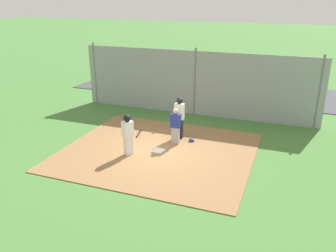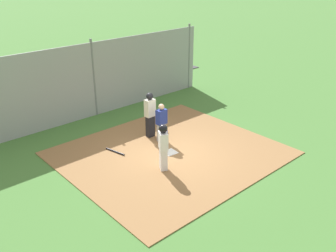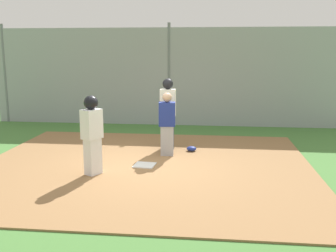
{
  "view_description": "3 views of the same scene",
  "coord_description": "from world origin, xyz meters",
  "px_view_note": "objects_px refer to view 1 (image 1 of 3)",
  "views": [
    {
      "loc": [
        -4.67,
        11.3,
        5.67
      ],
      "look_at": [
        -0.08,
        -0.86,
        0.76
      ],
      "focal_mm": 36.98,
      "sensor_mm": 36.0,
      "label": 1
    },
    {
      "loc": [
        7.95,
        8.76,
        6.39
      ],
      "look_at": [
        -0.04,
        -0.16,
        1.0
      ],
      "focal_mm": 40.23,
      "sensor_mm": 36.0,
      "label": 2
    },
    {
      "loc": [
        -1.42,
        8.1,
        2.52
      ],
      "look_at": [
        -0.41,
        -0.95,
        0.73
      ],
      "focal_mm": 42.05,
      "sensor_mm": 36.0,
      "label": 3
    }
  ],
  "objects_px": {
    "parked_car_green": "(173,78)",
    "umpire": "(179,117)",
    "catcher": "(176,126)",
    "parked_car_red": "(210,82)",
    "catcher_mask": "(192,140)",
    "baseball_bat": "(139,133)",
    "runner": "(128,132)",
    "home_plate": "(158,150)"
  },
  "relations": [
    {
      "from": "parked_car_red",
      "to": "parked_car_green",
      "type": "distance_m",
      "value": 2.49
    },
    {
      "from": "catcher_mask",
      "to": "parked_car_green",
      "type": "distance_m",
      "value": 9.23
    },
    {
      "from": "parked_car_green",
      "to": "umpire",
      "type": "bearing_deg",
      "value": 110.98
    },
    {
      "from": "catcher",
      "to": "umpire",
      "type": "bearing_deg",
      "value": -179.61
    },
    {
      "from": "umpire",
      "to": "runner",
      "type": "relative_size",
      "value": 1.11
    },
    {
      "from": "parked_car_green",
      "to": "parked_car_red",
      "type": "bearing_deg",
      "value": 175.69
    },
    {
      "from": "catcher_mask",
      "to": "parked_car_green",
      "type": "relative_size",
      "value": 0.06
    },
    {
      "from": "runner",
      "to": "catcher_mask",
      "type": "relative_size",
      "value": 6.65
    },
    {
      "from": "runner",
      "to": "home_plate",
      "type": "bearing_deg",
      "value": 66.23
    },
    {
      "from": "umpire",
      "to": "parked_car_red",
      "type": "bearing_deg",
      "value": -176.26
    },
    {
      "from": "home_plate",
      "to": "catcher_mask",
      "type": "relative_size",
      "value": 1.83
    },
    {
      "from": "runner",
      "to": "parked_car_red",
      "type": "distance_m",
      "value": 10.27
    },
    {
      "from": "home_plate",
      "to": "catcher_mask",
      "type": "height_order",
      "value": "catcher_mask"
    },
    {
      "from": "parked_car_red",
      "to": "parked_car_green",
      "type": "xyz_separation_m",
      "value": [
        2.48,
        -0.17,
        0.0
      ]
    },
    {
      "from": "baseball_bat",
      "to": "catcher_mask",
      "type": "distance_m",
      "value": 2.4
    },
    {
      "from": "baseball_bat",
      "to": "parked_car_red",
      "type": "height_order",
      "value": "parked_car_red"
    },
    {
      "from": "catcher_mask",
      "to": "parked_car_green",
      "type": "bearing_deg",
      "value": -65.45
    },
    {
      "from": "home_plate",
      "to": "umpire",
      "type": "bearing_deg",
      "value": -102.6
    },
    {
      "from": "parked_car_red",
      "to": "runner",
      "type": "bearing_deg",
      "value": -100.7
    },
    {
      "from": "runner",
      "to": "parked_car_red",
      "type": "xyz_separation_m",
      "value": [
        -0.53,
        -10.25,
        -0.32
      ]
    },
    {
      "from": "parked_car_red",
      "to": "home_plate",
      "type": "bearing_deg",
      "value": -95.36
    },
    {
      "from": "parked_car_green",
      "to": "catcher",
      "type": "bearing_deg",
      "value": 109.92
    },
    {
      "from": "umpire",
      "to": "catcher_mask",
      "type": "relative_size",
      "value": 7.39
    },
    {
      "from": "catcher",
      "to": "catcher_mask",
      "type": "bearing_deg",
      "value": 123.32
    },
    {
      "from": "parked_car_red",
      "to": "parked_car_green",
      "type": "relative_size",
      "value": 1.04
    },
    {
      "from": "runner",
      "to": "baseball_bat",
      "type": "bearing_deg",
      "value": 133.97
    },
    {
      "from": "umpire",
      "to": "catcher_mask",
      "type": "xyz_separation_m",
      "value": [
        -0.61,
        0.17,
        -0.88
      ]
    },
    {
      "from": "home_plate",
      "to": "runner",
      "type": "bearing_deg",
      "value": 36.76
    },
    {
      "from": "baseball_bat",
      "to": "catcher_mask",
      "type": "xyz_separation_m",
      "value": [
        -2.4,
        -0.02,
        0.03
      ]
    },
    {
      "from": "home_plate",
      "to": "runner",
      "type": "xyz_separation_m",
      "value": [
        0.93,
        0.69,
        0.89
      ]
    },
    {
      "from": "umpire",
      "to": "parked_car_green",
      "type": "bearing_deg",
      "value": -160.07
    },
    {
      "from": "catcher",
      "to": "baseball_bat",
      "type": "distance_m",
      "value": 2.02
    },
    {
      "from": "catcher",
      "to": "parked_car_red",
      "type": "distance_m",
      "value": 8.68
    },
    {
      "from": "umpire",
      "to": "parked_car_red",
      "type": "height_order",
      "value": "umpire"
    },
    {
      "from": "catcher",
      "to": "parked_car_red",
      "type": "relative_size",
      "value": 0.34
    },
    {
      "from": "baseball_bat",
      "to": "umpire",
      "type": "bearing_deg",
      "value": -96.31
    },
    {
      "from": "catcher",
      "to": "home_plate",
      "type": "bearing_deg",
      "value": -27.41
    },
    {
      "from": "catcher",
      "to": "parked_car_red",
      "type": "bearing_deg",
      "value": -179.16
    },
    {
      "from": "baseball_bat",
      "to": "parked_car_green",
      "type": "bearing_deg",
      "value": -2.78
    },
    {
      "from": "home_plate",
      "to": "parked_car_red",
      "type": "height_order",
      "value": "parked_car_red"
    },
    {
      "from": "runner",
      "to": "parked_car_green",
      "type": "relative_size",
      "value": 0.38
    },
    {
      "from": "catcher",
      "to": "parked_car_red",
      "type": "height_order",
      "value": "catcher"
    }
  ]
}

